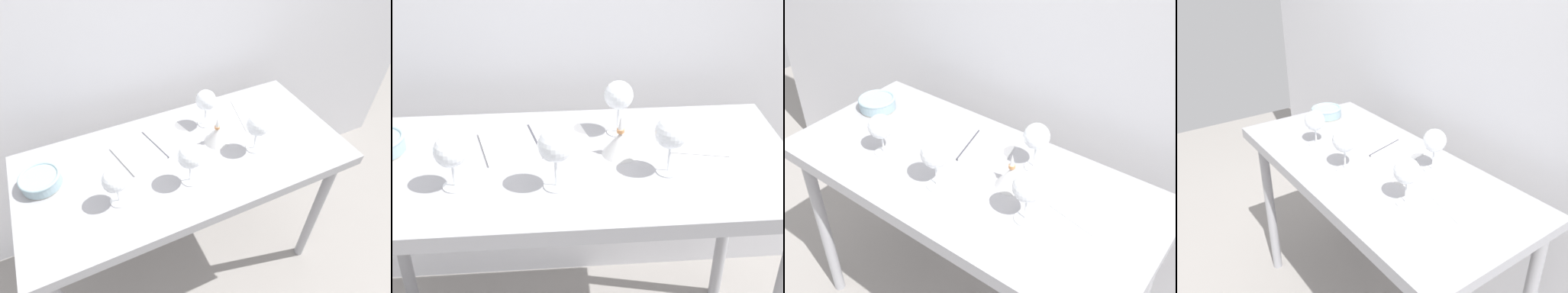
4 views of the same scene
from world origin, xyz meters
TOP-DOWN VIEW (x-y plane):
  - back_wall at (0.00, 0.49)m, footprint 3.80×0.04m
  - steel_counter at (0.00, -0.01)m, footprint 1.40×0.65m
  - wine_glass_near_center at (-0.04, -0.13)m, footprint 0.10×0.10m
  - wine_glass_far_right at (0.18, 0.16)m, footprint 0.09×0.09m
  - wine_glass_near_left at (-0.32, -0.11)m, footprint 0.09×0.09m
  - wine_glass_near_right at (0.30, -0.09)m, footprint 0.10×0.10m
  - open_notebook at (-0.09, 0.11)m, footprint 0.38×0.28m
  - tasting_sheet_upper at (0.44, 0.12)m, footprint 0.23×0.29m
  - tasting_bowl at (-0.57, 0.09)m, footprint 0.16×0.16m
  - decanter_funnel at (0.17, 0.02)m, footprint 0.11×0.11m

SIDE VIEW (x-z plane):
  - steel_counter at x=0.00m, z-range 0.34..1.24m
  - tasting_sheet_upper at x=0.44m, z-range 0.90..0.90m
  - open_notebook at x=-0.09m, z-range 0.90..0.91m
  - tasting_bowl at x=-0.57m, z-range 0.90..0.96m
  - decanter_funnel at x=0.17m, z-range 0.87..1.00m
  - wine_glass_near_left at x=-0.32m, z-range 0.93..1.09m
  - wine_glass_near_right at x=0.30m, z-range 0.94..1.12m
  - wine_glass_far_right at x=0.18m, z-range 0.94..1.12m
  - wine_glass_near_center at x=-0.04m, z-range 0.94..1.12m
  - back_wall at x=0.00m, z-range 0.00..2.60m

